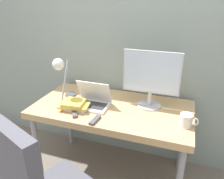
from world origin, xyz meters
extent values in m
cube|color=gray|center=(0.00, 0.79, 1.30)|extent=(8.00, 0.05, 2.60)
cube|color=tan|center=(0.00, 0.36, 0.73)|extent=(1.40, 0.72, 0.06)
cylinder|color=gray|center=(-0.64, 0.06, 0.35)|extent=(0.05, 0.05, 0.70)
cylinder|color=gray|center=(-0.64, 0.66, 0.35)|extent=(0.05, 0.05, 0.70)
cylinder|color=gray|center=(0.64, 0.66, 0.35)|extent=(0.05, 0.05, 0.70)
cube|color=silver|center=(-0.17, 0.29, 0.77)|extent=(0.31, 0.22, 0.02)
cube|color=#2D2D33|center=(-0.17, 0.29, 0.78)|extent=(0.26, 0.13, 0.00)
cube|color=silver|center=(-0.17, 0.36, 0.88)|extent=(0.31, 0.09, 0.21)
cube|color=silver|center=(-0.17, 0.36, 0.88)|extent=(0.28, 0.08, 0.18)
cylinder|color=#B7B7BC|center=(0.31, 0.48, 0.77)|extent=(0.21, 0.21, 0.01)
cylinder|color=#B7B7BC|center=(0.31, 0.48, 0.84)|extent=(0.04, 0.04, 0.13)
cube|color=#B7B7BC|center=(0.31, 0.48, 1.07)|extent=(0.49, 0.02, 0.37)
cube|color=silver|center=(0.31, 0.47, 1.07)|extent=(0.46, 0.00, 0.34)
cylinder|color=#4C4C51|center=(-0.47, 0.45, 0.77)|extent=(0.11, 0.11, 0.02)
cylinder|color=#99999E|center=(-0.47, 0.37, 0.95)|extent=(0.02, 0.18, 0.36)
sphere|color=white|center=(-0.47, 0.28, 1.13)|extent=(0.10, 0.10, 0.10)
cube|color=#4C4C56|center=(-0.17, -0.63, 0.82)|extent=(0.42, 0.22, 0.61)
cube|color=silver|center=(-0.27, 0.21, 0.78)|extent=(0.20, 0.15, 0.03)
cube|color=gold|center=(-0.29, 0.20, 0.80)|extent=(0.28, 0.18, 0.02)
cube|color=gold|center=(-0.30, 0.21, 0.82)|extent=(0.19, 0.19, 0.03)
cube|color=#4C4C51|center=(-0.05, 0.08, 0.77)|extent=(0.05, 0.14, 0.02)
cube|color=#4C4C51|center=(-0.26, 0.13, 0.77)|extent=(0.12, 0.16, 0.02)
cylinder|color=silver|center=(0.63, 0.24, 0.81)|extent=(0.10, 0.10, 0.10)
torus|color=silver|center=(0.69, 0.24, 0.81)|extent=(0.07, 0.01, 0.07)
camera|label=1|loc=(0.56, -1.27, 1.67)|focal=35.00mm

